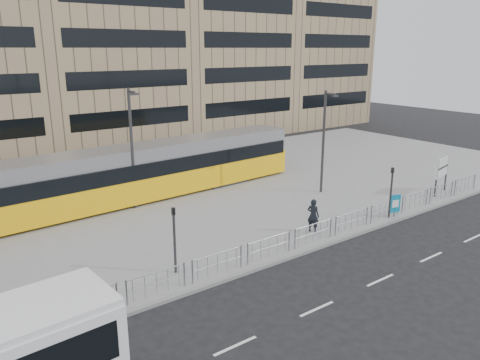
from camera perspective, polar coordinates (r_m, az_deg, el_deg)
ground at (r=23.18m, az=5.68°, el=-9.73°), size 120.00×120.00×0.00m
plaza at (r=32.38m, az=-8.72°, el=-2.18°), size 64.00×24.00×0.15m
kerb at (r=23.18m, az=5.60°, el=-9.52°), size 64.00×0.25×0.17m
building_row at (r=52.16m, az=-20.01°, el=18.12°), size 70.40×18.40×31.20m
pedestrian_barrier at (r=24.40m, az=8.45°, el=-5.97°), size 32.07×0.07×1.10m
road_markings at (r=21.45m, az=15.08°, el=-12.44°), size 62.00×0.12×0.01m
tram at (r=30.45m, az=-17.55°, el=-0.16°), size 31.12×4.74×3.65m
station_sign at (r=35.24m, az=23.44°, el=1.26°), size 2.18×0.56×2.55m
ad_panel at (r=29.55m, az=18.38°, el=-2.79°), size 0.72×0.26×1.38m
pedestrian at (r=26.04m, az=8.91°, el=-4.30°), size 0.67×0.81×1.90m
traffic_light_west at (r=21.00m, az=-8.03°, el=-6.26°), size 0.19×0.22×3.10m
traffic_light_east at (r=28.96m, az=17.98°, el=-0.70°), size 0.22×0.24×3.10m
lamp_post_west at (r=29.53m, az=-13.01°, el=4.29°), size 0.45×1.04×7.52m
lamp_post_east at (r=32.66m, az=10.22°, el=5.12°), size 0.45×1.04×7.09m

